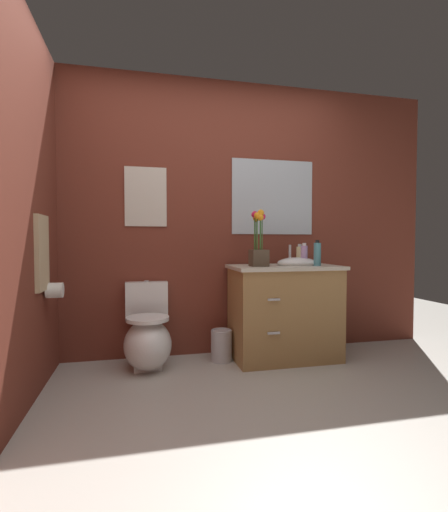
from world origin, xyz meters
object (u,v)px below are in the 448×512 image
at_px(soap_bottle, 300,255).
at_px(lotion_bottle, 317,254).
at_px(hand_wash_bottle, 304,255).
at_px(wall_poster, 146,197).
at_px(toilet, 148,338).
at_px(wall_mirror, 273,197).
at_px(toilet_paper_roll, 55,290).
at_px(trash_bin, 221,345).
at_px(hanging_towel, 42,253).
at_px(vanity_cabinet, 284,311).
at_px(flower_vase, 259,243).

distance_m(soap_bottle, lotion_bottle, 0.24).
relative_size(hand_wash_bottle, wall_poster, 0.38).
distance_m(toilet, soap_bottle, 1.54).
xyz_separation_m(wall_mirror, toilet_paper_roll, (-1.83, -0.46, -0.77)).
height_order(lotion_bottle, trash_bin, lotion_bottle).
bearing_deg(trash_bin, hanging_towel, -166.29).
bearing_deg(wall_poster, vanity_cabinet, -13.98).
relative_size(toilet, vanity_cabinet, 0.69).
distance_m(trash_bin, wall_mirror, 1.45).
relative_size(lotion_bottle, hanging_towel, 0.43).
height_order(wall_mirror, toilet_paper_roll, wall_mirror).
relative_size(vanity_cabinet, hanging_towel, 1.93).
bearing_deg(wall_poster, flower_vase, -20.92).
bearing_deg(hand_wash_bottle, trash_bin, 173.60).
distance_m(toilet, lotion_bottle, 1.60).
distance_m(hand_wash_bottle, wall_mirror, 0.65).
bearing_deg(hand_wash_bottle, vanity_cabinet, 169.13).
relative_size(toilet, hand_wash_bottle, 3.50).
bearing_deg(hanging_towel, wall_mirror, 16.80).
relative_size(hand_wash_bottle, hanging_towel, 0.38).
relative_size(vanity_cabinet, wall_poster, 1.94).
bearing_deg(trash_bin, hand_wash_bottle, -6.40).
bearing_deg(soap_bottle, trash_bin, -173.64).
bearing_deg(soap_bottle, lotion_bottle, -77.12).
bearing_deg(vanity_cabinet, wall_mirror, 90.55).
bearing_deg(wall_mirror, hand_wash_bottle, -62.28).
bearing_deg(wall_mirror, toilet_paper_roll, -165.81).
relative_size(lotion_bottle, wall_poster, 0.43).
relative_size(flower_vase, soap_bottle, 2.56).
relative_size(hand_wash_bottle, toilet_paper_roll, 1.79).
relative_size(wall_poster, wall_mirror, 0.65).
height_order(hand_wash_bottle, toilet_paper_roll, hand_wash_bottle).
xyz_separation_m(lotion_bottle, wall_poster, (-1.44, 0.40, 0.50)).
bearing_deg(flower_vase, lotion_bottle, -4.99).
height_order(hand_wash_bottle, hanging_towel, hanging_towel).
height_order(vanity_cabinet, flower_vase, flower_vase).
xyz_separation_m(flower_vase, toilet_paper_roll, (-1.58, -0.11, -0.33)).
bearing_deg(lotion_bottle, vanity_cabinet, 158.14).
xyz_separation_m(flower_vase, lotion_bottle, (0.52, -0.05, -0.09)).
bearing_deg(vanity_cabinet, toilet_paper_roll, -174.71).
distance_m(flower_vase, wall_poster, 1.07).
xyz_separation_m(flower_vase, wall_mirror, (0.26, 0.35, 0.44)).
distance_m(wall_mirror, toilet_paper_roll, 2.04).
height_order(flower_vase, hanging_towel, flower_vase).
distance_m(lotion_bottle, hanging_towel, 2.16).
bearing_deg(trash_bin, wall_poster, 158.55).
distance_m(hanging_towel, toilet_paper_roll, 0.30).
height_order(wall_poster, wall_mirror, wall_mirror).
relative_size(wall_poster, hanging_towel, 0.99).
distance_m(vanity_cabinet, trash_bin, 0.63).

